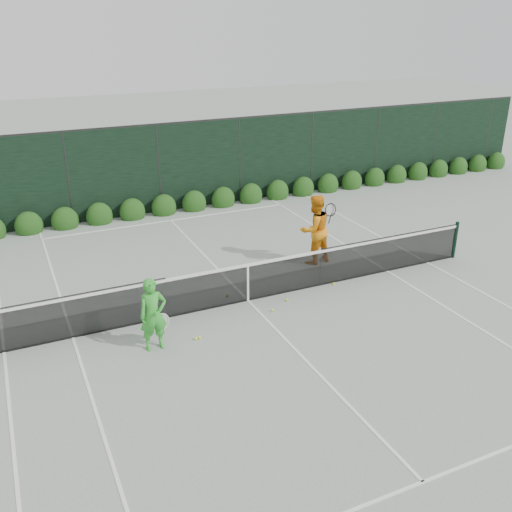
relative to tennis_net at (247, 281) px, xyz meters
name	(u,v)px	position (x,y,z in m)	size (l,w,h in m)	color
ground	(248,301)	(0.02, 0.00, -0.53)	(80.00, 80.00, 0.00)	gray
tennis_net	(247,281)	(0.00, 0.00, 0.00)	(12.90, 0.10, 1.07)	black
player_woman	(153,315)	(-2.58, -1.12, 0.25)	(0.64, 0.40, 1.57)	green
player_man	(315,229)	(2.64, 1.37, 0.44)	(1.04, 0.86, 1.94)	orange
court_lines	(248,300)	(0.02, 0.00, -0.53)	(11.03, 23.83, 0.01)	white
windscreen_fence	(305,290)	(0.02, -2.71, 0.98)	(32.00, 21.07, 3.06)	black
hedge_row	(164,208)	(0.02, 7.15, -0.30)	(31.66, 0.65, 0.94)	#0F340E
tennis_balls	(255,309)	(-0.02, -0.53, -0.50)	(4.17, 1.66, 0.07)	#DCF336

